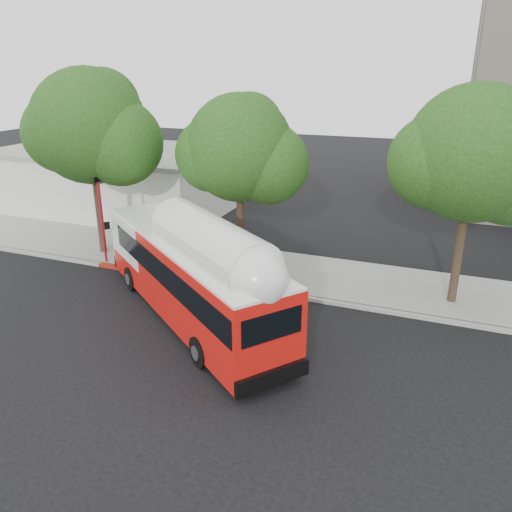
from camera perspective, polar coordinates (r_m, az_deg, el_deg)
The scene contains 10 objects.
ground at distance 19.99m, azimuth -5.83°, elevation -8.14°, with size 120.00×120.00×0.00m, color black.
sidewalk at distance 25.33m, azimuth 0.79°, elevation -1.38°, with size 60.00×5.00×0.15m, color gray.
curb_strip at distance 23.11m, azimuth -1.48°, elevation -3.65°, with size 60.00×0.30×0.15m, color gray.
red_curb_segment at distance 24.33m, azimuth -8.02°, elevation -2.54°, with size 10.00×0.32×0.16m, color maroon.
street_tree_left at distance 27.04m, azimuth -17.57°, elevation 13.43°, with size 6.67×5.80×9.74m.
street_tree_mid at distance 23.56m, azimuth -0.91°, elevation 11.68°, with size 5.75×5.00×8.62m.
street_tree_right at distance 21.65m, azimuth 24.70°, elevation 9.95°, with size 6.21×5.40×9.18m.
low_commercial_bldg at distance 37.65m, azimuth -15.56°, elevation 8.57°, with size 16.20×10.20×4.25m.
transit_bus at distance 19.98m, azimuth -7.48°, elevation -2.49°, with size 11.67×9.70×3.85m.
signal_pole at distance 26.41m, azimuth -17.20°, elevation 3.86°, with size 0.13×0.44×4.60m.
Camera 1 is at (8.18, -15.49, 9.63)m, focal length 35.00 mm.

